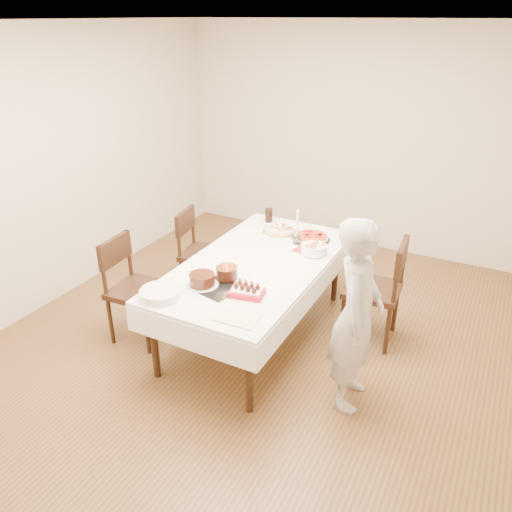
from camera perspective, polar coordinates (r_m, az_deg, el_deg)
The scene contains 23 objects.
floor at distance 4.78m, azimuth 0.54°, elevation -9.04°, with size 5.00×5.00×0.00m, color #50321B.
wall_back at distance 6.40m, azimuth 11.19°, elevation 12.91°, with size 4.50×0.04×2.70m, color beige.
wall_left at distance 5.51m, azimuth -20.98°, elevation 9.63°, with size 0.04×5.00×2.70m, color beige.
ceiling at distance 3.92m, azimuth 0.73°, elevation 25.35°, with size 5.00×5.00×0.00m, color white.
dining_table at distance 4.61m, azimuth 0.00°, elevation -4.91°, with size 1.14×2.14×0.75m, color white.
chair_right_savory at distance 4.62m, azimuth 13.15°, elevation -3.76°, with size 0.52×0.52×1.01m, color black, non-canonical shape.
chair_left_savory at distance 5.26m, azimuth -5.90°, elevation 0.26°, with size 0.48×0.48×0.94m, color black, non-canonical shape.
chair_left_dessert at distance 4.63m, azimuth -13.27°, elevation -3.87°, with size 0.50×0.50×0.99m, color black, non-canonical shape.
person at distance 3.73m, azimuth 11.44°, elevation -6.71°, with size 0.56×0.36×1.52m, color #BAB4AF.
pizza_white at distance 5.04m, azimuth 2.71°, elevation 2.94°, with size 0.34×0.34×0.04m, color beige.
pizza_pepperoni at distance 4.90m, azimuth 6.32°, elevation 2.11°, with size 0.37×0.37×0.04m, color red.
red_placemat at distance 4.69m, azimuth 5.86°, elevation 0.66°, with size 0.22×0.22×0.01m, color #B21E1E.
pasta_bowl at distance 4.61m, azimuth 6.62°, elevation 0.80°, with size 0.24×0.24×0.08m, color white.
taper_candle at distance 4.74m, azimuth 4.74°, elevation 3.39°, with size 0.08×0.08×0.36m, color white.
shaker_pair at distance 4.79m, azimuth 4.57°, elevation 2.02°, with size 0.09×0.09×0.11m, color white, non-canonical shape.
cola_glass at distance 5.29m, azimuth 1.47°, elevation 4.68°, with size 0.08×0.08×0.15m, color black.
layer_cake at distance 4.06m, azimuth -6.19°, elevation -2.73°, with size 0.27×0.27×0.11m, color #36180D.
cake_board at distance 4.03m, azimuth -4.43°, elevation -3.73°, with size 0.32×0.32×0.01m, color black.
birthday_cake at distance 4.12m, azimuth -3.39°, elevation -1.49°, with size 0.18×0.18×0.17m, color #3B1C10.
strawberry_box at distance 3.91m, azimuth -1.04°, elevation -4.08°, with size 0.26×0.18×0.07m, color #A71321, non-canonical shape.
box_lid at distance 3.65m, azimuth -2.18°, elevation -7.13°, with size 0.31×0.21×0.03m, color beige.
plate_stack at distance 3.96m, azimuth -10.86°, elevation -4.20°, with size 0.32×0.32×0.07m, color white.
china_plate at distance 4.05m, azimuth -10.44°, elevation -3.93°, with size 0.20×0.20×0.01m, color white.
Camera 1 is at (1.79, -3.48, 2.74)m, focal length 35.00 mm.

